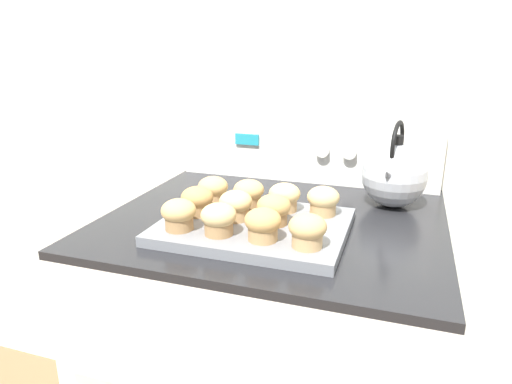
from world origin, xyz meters
TOP-DOWN VIEW (x-y plane):
  - wall_back at (0.00, 0.71)m, footprint 8.00×0.05m
  - stove_range at (0.00, 0.35)m, footprint 0.76×0.70m
  - control_panel at (0.00, 0.66)m, footprint 0.74×0.07m
  - muffin_pan at (-0.02, 0.25)m, footprint 0.39×0.30m
  - muffin_r0_c0 at (-0.15, 0.16)m, footprint 0.07×0.07m
  - muffin_r0_c1 at (-0.06, 0.16)m, footprint 0.07×0.07m
  - muffin_r0_c2 at (0.03, 0.16)m, footprint 0.07×0.07m
  - muffin_r0_c3 at (0.12, 0.16)m, footprint 0.07×0.07m
  - muffin_r1_c0 at (-0.15, 0.25)m, footprint 0.07×0.07m
  - muffin_r1_c1 at (-0.06, 0.25)m, footprint 0.07×0.07m
  - muffin_r1_c2 at (0.03, 0.25)m, footprint 0.07×0.07m
  - muffin_r2_c0 at (-0.15, 0.33)m, footprint 0.07×0.07m
  - muffin_r2_c1 at (-0.06, 0.33)m, footprint 0.07×0.07m
  - muffin_r2_c2 at (0.03, 0.33)m, footprint 0.07×0.07m
  - muffin_r2_c3 at (0.11, 0.34)m, footprint 0.07×0.07m
  - tea_kettle at (0.25, 0.51)m, footprint 0.16×0.19m

SIDE VIEW (x-z plane):
  - stove_range at x=0.00m, z-range 0.00..0.92m
  - muffin_pan at x=-0.02m, z-range 0.92..0.94m
  - muffin_r0_c0 at x=-0.15m, z-range 0.94..1.01m
  - muffin_r0_c1 at x=-0.06m, z-range 0.94..1.01m
  - muffin_r0_c2 at x=0.03m, z-range 0.94..1.01m
  - muffin_r0_c3 at x=0.12m, z-range 0.94..1.01m
  - muffin_r1_c0 at x=-0.15m, z-range 0.94..1.01m
  - muffin_r1_c1 at x=-0.06m, z-range 0.94..1.01m
  - muffin_r1_c2 at x=0.03m, z-range 0.94..1.01m
  - muffin_r2_c0 at x=-0.15m, z-range 0.94..1.01m
  - muffin_r2_c1 at x=-0.06m, z-range 0.94..1.01m
  - muffin_r2_c2 at x=0.03m, z-range 0.94..1.01m
  - muffin_r2_c3 at x=0.11m, z-range 0.94..1.01m
  - tea_kettle at x=0.25m, z-range 0.90..1.11m
  - control_panel at x=0.00m, z-range 0.92..1.12m
  - wall_back at x=0.00m, z-range 0.00..2.40m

